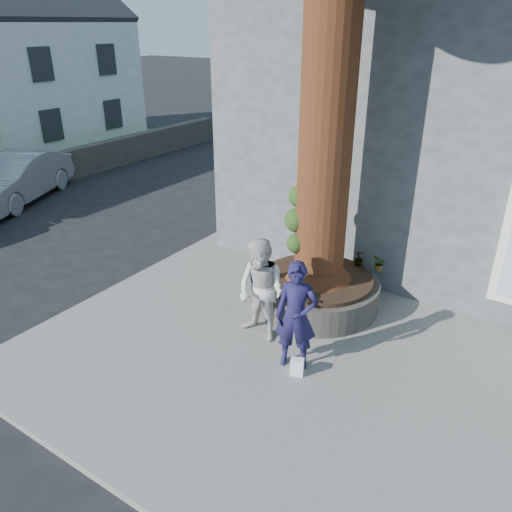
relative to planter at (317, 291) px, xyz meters
The scene contains 14 objects.
ground 2.19m from the planter, 111.80° to the right, with size 120.00×120.00×0.00m, color black.
pavement 1.27m from the planter, 55.01° to the right, with size 9.00×8.00×0.12m, color slate.
yellow_line 4.00m from the planter, 165.44° to the right, with size 0.10×30.00×0.01m, color yellow.
stone_shop 6.12m from the planter, 71.86° to the left, with size 10.30×8.30×6.30m.
planter is the anchor object (origin of this frame).
cottage_far 18.62m from the planter, 160.88° to the left, with size 7.30×7.40×8.75m.
man 1.99m from the planter, 73.19° to the right, with size 0.64×0.42×1.75m, color #18163D.
woman 1.61m from the planter, 101.80° to the right, with size 0.86×0.67×1.77m, color silver.
shopping_bag 2.16m from the planter, 70.70° to the right, with size 0.20×0.12×0.28m, color white.
car_silver 10.63m from the planter, behind, with size 1.50×4.30×1.42m, color gray.
plant_a 1.31m from the planter, 135.00° to the right, with size 0.22×0.15×0.41m, color gray.
plant_b 1.31m from the planter, 135.00° to the right, with size 0.24×0.23×0.43m, color gray.
plant_c 1.06m from the planter, 62.73° to the left, with size 0.17×0.17×0.30m, color gray.
plant_d 1.28m from the planter, 45.00° to the left, with size 0.26×0.23×0.29m, color gray.
Camera 1 is at (4.37, -5.49, 4.99)m, focal length 35.00 mm.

